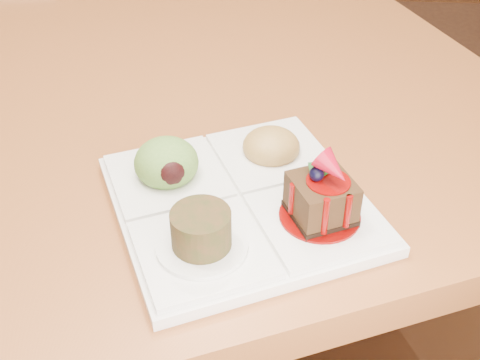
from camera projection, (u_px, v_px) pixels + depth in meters
name	position (u px, v px, depth m)	size (l,w,h in m)	color
ground	(121.00, 259.00, 1.58)	(6.00, 6.00, 0.00)	brown
dining_table	(78.00, 7.00, 1.16)	(1.00, 1.80, 0.75)	#955426
sampler_plate	(237.00, 192.00, 0.57)	(0.24, 0.24, 0.09)	white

